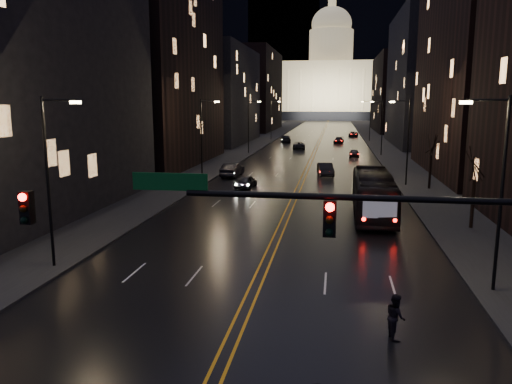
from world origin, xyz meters
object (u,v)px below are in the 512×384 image
at_px(traffic_signal, 420,240).
at_px(pedestrian_b, 396,316).
at_px(receding_car_a, 325,169).
at_px(oncoming_car_a, 246,181).
at_px(oncoming_car_b, 232,170).
at_px(bus, 373,194).

height_order(traffic_signal, pedestrian_b, traffic_signal).
xyz_separation_m(traffic_signal, receding_car_a, (-3.41, 46.10, -4.33)).
bearing_deg(traffic_signal, pedestrian_b, 88.97).
height_order(oncoming_car_a, oncoming_car_b, oncoming_car_b).
height_order(oncoming_car_b, receding_car_a, oncoming_car_b).
xyz_separation_m(traffic_signal, pedestrian_b, (0.08, 4.65, -4.24)).
distance_m(traffic_signal, oncoming_car_a, 38.17).
bearing_deg(pedestrian_b, traffic_signal, 167.82).
bearing_deg(pedestrian_b, receding_car_a, -6.33).
height_order(receding_car_a, pedestrian_b, pedestrian_b).
bearing_deg(oncoming_car_b, receding_car_a, -163.57).
height_order(bus, oncoming_car_b, bus).
distance_m(oncoming_car_a, pedestrian_b, 33.54).
height_order(oncoming_car_a, pedestrian_b, pedestrian_b).
relative_size(receding_car_a, pedestrian_b, 2.69).
relative_size(traffic_signal, receding_car_a, 3.70).
relative_size(bus, receding_car_a, 2.61).
height_order(bus, pedestrian_b, bus).
distance_m(traffic_signal, receding_car_a, 46.43).
bearing_deg(receding_car_a, pedestrian_b, -92.95).
relative_size(oncoming_car_a, oncoming_car_b, 0.83).
bearing_deg(bus, pedestrian_b, -90.91).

